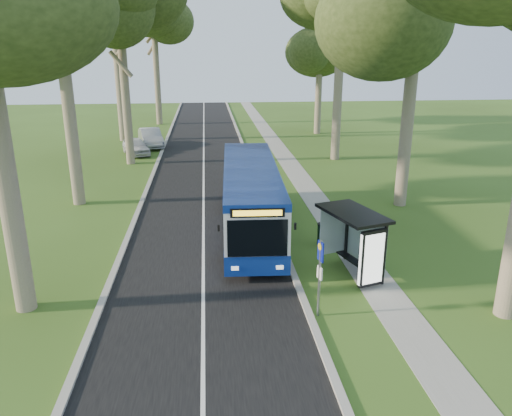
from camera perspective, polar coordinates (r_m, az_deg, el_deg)
The scene contains 16 objects.
ground at distance 21.82m, azimuth 3.23°, elevation -5.00°, with size 120.00×120.00×0.00m, color #345119.
road at distance 31.02m, azimuth -6.01°, elevation 2.02°, with size 7.00×100.00×0.02m, color black.
kerb_east at distance 31.17m, azimuth 0.43°, elevation 2.29°, with size 0.25×100.00×0.12m, color #9E9B93.
kerb_west at distance 31.24m, azimuth -12.45°, elevation 1.89°, with size 0.25×100.00×0.12m, color #9E9B93.
centre_line at distance 31.02m, azimuth -6.01°, elevation 2.04°, with size 0.12×100.00×0.01m, color white.
footpath at distance 31.63m, azimuth 5.85°, elevation 2.34°, with size 1.50×100.00×0.02m, color gray.
bus at distance 23.82m, azimuth -0.61°, elevation 1.20°, with size 3.03×11.95×3.14m.
bus_stop_sign at distance 16.32m, azimuth 7.30°, elevation -7.02°, with size 0.13×0.37×2.68m.
bus_shelter at distance 19.07m, azimuth 11.67°, elevation -2.99°, with size 2.44×3.34×2.57m.
litter_bin at distance 22.60m, azimuth 7.68°, elevation -2.95°, with size 0.56×0.56×0.98m.
car_white at distance 42.33m, azimuth -13.55°, elevation 6.87°, with size 1.59×3.95×1.35m, color silver.
car_silver at distance 45.31m, azimuth -11.95°, elevation 7.86°, with size 1.69×4.84×1.60m, color #9B9DA2.
tree_west_c at distance 38.28m, azimuth -15.22°, elevation 18.85°, with size 5.20×5.20×12.73m.
tree_west_e at distance 58.12m, azimuth -11.62°, elevation 20.12°, with size 5.20×5.20×14.77m.
tree_east_c at distance 39.20m, azimuth 9.81°, elevation 21.47°, with size 5.20×5.20×14.88m.
tree_east_d at distance 51.09m, azimuth 7.43°, elevation 19.66°, with size 5.20×5.20×13.58m.
Camera 1 is at (-3.20, -19.82, 8.55)m, focal length 35.00 mm.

